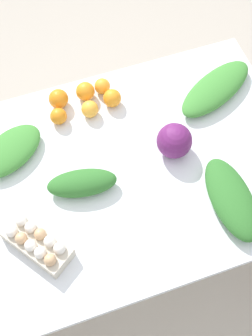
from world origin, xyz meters
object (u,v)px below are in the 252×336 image
(greens_bunch_kale, at_px, (10,151))
(greens_bunch_chard, at_px, (232,199))
(egg_carton, at_px, (37,242))
(greens_bunch_dandelion, at_px, (216,88))
(orange_2, at_px, (58,116))
(orange_1, at_px, (85,91))
(orange_3, at_px, (102,86))
(orange_4, at_px, (59,99))
(cabbage_purple, at_px, (174,141))
(orange_5, at_px, (112,98))
(greens_bunch_beet_tops, at_px, (82,183))
(orange_0, at_px, (90,109))

(greens_bunch_kale, xyz_separation_m, greens_bunch_chard, (0.74, -0.48, 0.01))
(egg_carton, height_order, greens_bunch_dandelion, egg_carton)
(greens_bunch_dandelion, relative_size, greens_bunch_kale, 1.36)
(greens_bunch_dandelion, xyz_separation_m, orange_2, (-0.67, 0.08, -0.00))
(orange_1, distance_m, orange_2, 0.16)
(orange_3, height_order, orange_4, orange_4)
(cabbage_purple, distance_m, orange_3, 0.42)
(egg_carton, distance_m, orange_4, 0.64)
(greens_bunch_kale, bearing_deg, orange_5, 13.17)
(orange_1, relative_size, orange_2, 1.15)
(greens_bunch_beet_tops, height_order, orange_0, greens_bunch_beet_tops)
(egg_carton, xyz_separation_m, orange_4, (0.24, 0.59, -0.00))
(orange_1, height_order, orange_3, orange_1)
(egg_carton, xyz_separation_m, greens_bunch_chard, (0.73, -0.07, -0.00))
(egg_carton, xyz_separation_m, orange_3, (0.44, 0.60, -0.01))
(greens_bunch_kale, bearing_deg, greens_bunch_dandelion, 0.82)
(egg_carton, height_order, orange_0, egg_carton)
(orange_0, xyz_separation_m, orange_5, (0.11, 0.02, 0.00))
(greens_bunch_kale, distance_m, orange_4, 0.31)
(greens_bunch_dandelion, height_order, orange_2, greens_bunch_dandelion)
(orange_2, bearing_deg, orange_0, -3.71)
(greens_bunch_chard, xyz_separation_m, orange_3, (-0.29, 0.67, -0.01))
(orange_1, height_order, orange_5, orange_1)
(orange_1, distance_m, orange_3, 0.08)
(greens_bunch_beet_tops, bearing_deg, orange_4, 87.19)
(greens_bunch_dandelion, xyz_separation_m, greens_bunch_kale, (-0.90, -0.01, -0.00))
(orange_0, xyz_separation_m, orange_2, (-0.13, 0.01, -0.00))
(greens_bunch_beet_tops, relative_size, orange_2, 3.82)
(greens_bunch_chard, bearing_deg, orange_5, 114.90)
(greens_bunch_dandelion, xyz_separation_m, orange_4, (-0.65, 0.17, 0.01))
(orange_3, bearing_deg, orange_0, -131.10)
(cabbage_purple, relative_size, orange_1, 1.76)
(greens_bunch_chard, xyz_separation_m, orange_1, (-0.37, 0.66, -0.00))
(greens_bunch_kale, bearing_deg, orange_0, 13.74)
(greens_bunch_chard, distance_m, orange_2, 0.77)
(orange_3, bearing_deg, greens_bunch_beet_tops, -117.18)
(orange_1, bearing_deg, orange_4, -179.34)
(greens_bunch_chard, xyz_separation_m, orange_2, (-0.51, 0.58, -0.01))
(egg_carton, bearing_deg, cabbage_purple, 74.54)
(cabbage_purple, relative_size, orange_4, 1.71)
(greens_bunch_dandelion, height_order, orange_3, greens_bunch_dandelion)
(greens_bunch_dandelion, xyz_separation_m, orange_3, (-0.46, 0.17, -0.00))
(greens_bunch_kale, height_order, orange_3, same)
(cabbage_purple, xyz_separation_m, orange_5, (-0.16, 0.30, -0.03))
(egg_carton, xyz_separation_m, orange_0, (0.35, 0.50, -0.01))
(orange_1, relative_size, orange_4, 0.97)
(orange_3, xyz_separation_m, orange_5, (0.02, -0.08, 0.00))
(egg_carton, distance_m, greens_bunch_kale, 0.41)
(cabbage_purple, xyz_separation_m, greens_bunch_chard, (0.12, -0.29, -0.03))
(cabbage_purple, height_order, orange_2, cabbage_purple)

